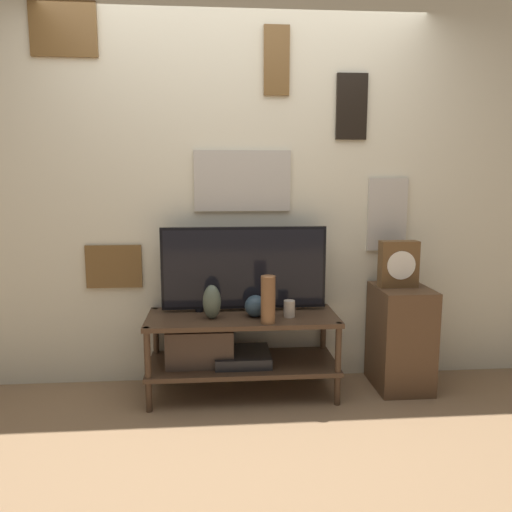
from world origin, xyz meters
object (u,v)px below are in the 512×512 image
object	(u,v)px
vase_round_glass	(256,306)
vase_tall_ceramic	(268,300)
television	(244,268)
vase_urn_stoneware	(212,302)
candle_jar	(289,309)
mantel_clock	(399,264)

from	to	relation	value
vase_round_glass	vase_tall_ceramic	bearing A→B (deg)	-66.24
television	vase_urn_stoneware	bearing A→B (deg)	-141.06
candle_jar	mantel_clock	distance (m)	0.80
vase_tall_ceramic	television	bearing A→B (deg)	113.75
television	vase_tall_ceramic	distance (m)	0.35
vase_round_glass	candle_jar	bearing A→B (deg)	-5.49
vase_tall_ceramic	candle_jar	distance (m)	0.22
vase_round_glass	mantel_clock	xyz separation A→B (m)	(0.97, 0.09, 0.24)
vase_tall_ceramic	vase_round_glass	size ratio (longest dim) A/B	2.11
vase_round_glass	mantel_clock	world-z (taller)	mantel_clock
vase_round_glass	vase_urn_stoneware	bearing A→B (deg)	-174.86
candle_jar	mantel_clock	bearing A→B (deg)	8.50
television	candle_jar	bearing A→B (deg)	-30.97
vase_urn_stoneware	candle_jar	xyz separation A→B (m)	(0.49, 0.00, -0.06)
vase_round_glass	mantel_clock	size ratio (longest dim) A/B	0.45
television	mantel_clock	bearing A→B (deg)	-3.13
vase_round_glass	candle_jar	size ratio (longest dim) A/B	1.31
television	candle_jar	world-z (taller)	television
vase_tall_ceramic	vase_urn_stoneware	world-z (taller)	vase_tall_ceramic
vase_round_glass	mantel_clock	bearing A→B (deg)	5.40
television	vase_round_glass	xyz separation A→B (m)	(0.06, -0.15, -0.22)
vase_tall_ceramic	vase_urn_stoneware	bearing A→B (deg)	160.41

